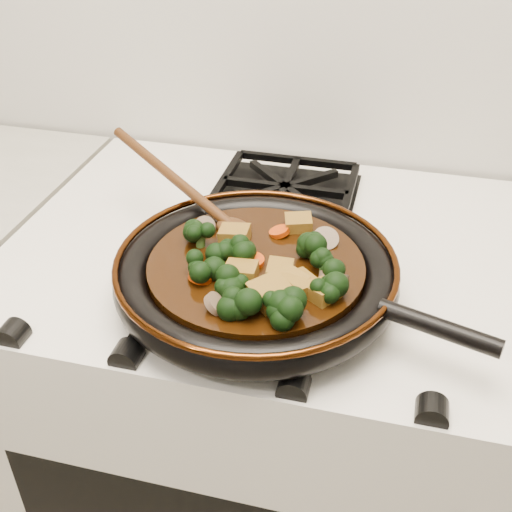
# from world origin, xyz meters

# --- Properties ---
(stove) EXTENTS (0.76, 0.60, 0.90)m
(stove) POSITION_xyz_m (0.00, 1.69, 0.45)
(stove) COLOR white
(stove) RESTS_ON ground
(burner_grate_front) EXTENTS (0.23, 0.23, 0.03)m
(burner_grate_front) POSITION_xyz_m (0.00, 1.55, 0.91)
(burner_grate_front) COLOR black
(burner_grate_front) RESTS_ON stove
(burner_grate_back) EXTENTS (0.23, 0.23, 0.03)m
(burner_grate_back) POSITION_xyz_m (0.00, 1.83, 0.91)
(burner_grate_back) COLOR black
(burner_grate_back) RESTS_ON stove
(skillet) EXTENTS (0.48, 0.37, 0.05)m
(skillet) POSITION_xyz_m (0.02, 1.56, 0.94)
(skillet) COLOR black
(skillet) RESTS_ON burner_grate_front
(braising_sauce) EXTENTS (0.28, 0.28, 0.02)m
(braising_sauce) POSITION_xyz_m (0.02, 1.56, 0.95)
(braising_sauce) COLOR black
(braising_sauce) RESTS_ON skillet
(tofu_cube_0) EXTENTS (0.04, 0.04, 0.03)m
(tofu_cube_0) POSITION_xyz_m (-0.02, 1.60, 0.97)
(tofu_cube_0) COLOR brown
(tofu_cube_0) RESTS_ON braising_sauce
(tofu_cube_1) EXTENTS (0.05, 0.05, 0.02)m
(tofu_cube_1) POSITION_xyz_m (0.11, 1.51, 0.97)
(tofu_cube_1) COLOR brown
(tofu_cube_1) RESTS_ON braising_sauce
(tofu_cube_2) EXTENTS (0.05, 0.05, 0.02)m
(tofu_cube_2) POSITION_xyz_m (0.07, 1.52, 0.97)
(tofu_cube_2) COLOR brown
(tofu_cube_2) RESTS_ON braising_sauce
(tofu_cube_3) EXTENTS (0.07, 0.07, 0.03)m
(tofu_cube_3) POSITION_xyz_m (0.06, 1.49, 0.97)
(tofu_cube_3) COLOR brown
(tofu_cube_3) RESTS_ON braising_sauce
(tofu_cube_4) EXTENTS (0.04, 0.04, 0.02)m
(tofu_cube_4) POSITION_xyz_m (0.06, 1.65, 0.97)
(tofu_cube_4) COLOR brown
(tofu_cube_4) RESTS_ON braising_sauce
(tofu_cube_5) EXTENTS (0.03, 0.04, 0.02)m
(tofu_cube_5) POSITION_xyz_m (0.05, 1.54, 0.97)
(tofu_cube_5) COLOR brown
(tofu_cube_5) RESTS_ON braising_sauce
(tofu_cube_6) EXTENTS (0.04, 0.04, 0.03)m
(tofu_cube_6) POSITION_xyz_m (0.01, 1.52, 0.97)
(tofu_cube_6) COLOR brown
(tofu_cube_6) RESTS_ON braising_sauce
(tofu_cube_7) EXTENTS (0.05, 0.05, 0.02)m
(tofu_cube_7) POSITION_xyz_m (0.08, 1.52, 0.97)
(tofu_cube_7) COLOR brown
(tofu_cube_7) RESTS_ON braising_sauce
(broccoli_floret_0) EXTENTS (0.08, 0.08, 0.06)m
(broccoli_floret_0) POSITION_xyz_m (-0.01, 1.57, 0.97)
(broccoli_floret_0) COLOR black
(broccoli_floret_0) RESTS_ON braising_sauce
(broccoli_floret_1) EXTENTS (0.08, 0.09, 0.08)m
(broccoli_floret_1) POSITION_xyz_m (-0.06, 1.58, 0.97)
(broccoli_floret_1) COLOR black
(broccoli_floret_1) RESTS_ON braising_sauce
(broccoli_floret_2) EXTENTS (0.07, 0.06, 0.06)m
(broccoli_floret_2) POSITION_xyz_m (-0.02, 1.56, 0.97)
(broccoli_floret_2) COLOR black
(broccoli_floret_2) RESTS_ON braising_sauce
(broccoli_floret_3) EXTENTS (0.07, 0.07, 0.07)m
(broccoli_floret_3) POSITION_xyz_m (0.07, 1.46, 0.97)
(broccoli_floret_3) COLOR black
(broccoli_floret_3) RESTS_ON braising_sauce
(broccoli_floret_4) EXTENTS (0.09, 0.08, 0.07)m
(broccoli_floret_4) POSITION_xyz_m (-0.04, 1.51, 0.97)
(broccoli_floret_4) COLOR black
(broccoli_floret_4) RESTS_ON braising_sauce
(broccoli_floret_5) EXTENTS (0.08, 0.09, 0.07)m
(broccoli_floret_5) POSITION_xyz_m (0.12, 1.51, 0.97)
(broccoli_floret_5) COLOR black
(broccoli_floret_5) RESTS_ON braising_sauce
(broccoli_floret_6) EXTENTS (0.09, 0.09, 0.07)m
(broccoli_floret_6) POSITION_xyz_m (0.08, 1.59, 0.97)
(broccoli_floret_6) COLOR black
(broccoli_floret_6) RESTS_ON braising_sauce
(broccoli_floret_7) EXTENTS (0.08, 0.09, 0.07)m
(broccoli_floret_7) POSITION_xyz_m (0.11, 1.56, 0.97)
(broccoli_floret_7) COLOR black
(broccoli_floret_7) RESTS_ON braising_sauce
(broccoli_floret_8) EXTENTS (0.09, 0.09, 0.07)m
(broccoli_floret_8) POSITION_xyz_m (0.03, 1.46, 0.97)
(broccoli_floret_8) COLOR black
(broccoli_floret_8) RESTS_ON braising_sauce
(broccoli_floret_9) EXTENTS (0.09, 0.09, 0.07)m
(broccoli_floret_9) POSITION_xyz_m (0.01, 1.49, 0.97)
(broccoli_floret_9) COLOR black
(broccoli_floret_9) RESTS_ON braising_sauce
(carrot_coin_0) EXTENTS (0.03, 0.03, 0.02)m
(carrot_coin_0) POSITION_xyz_m (-0.04, 1.51, 0.96)
(carrot_coin_0) COLOR #C23705
(carrot_coin_0) RESTS_ON braising_sauce
(carrot_coin_1) EXTENTS (0.03, 0.03, 0.02)m
(carrot_coin_1) POSITION_xyz_m (0.03, 1.63, 0.96)
(carrot_coin_1) COLOR #C23705
(carrot_coin_1) RESTS_ON braising_sauce
(carrot_coin_2) EXTENTS (0.03, 0.03, 0.02)m
(carrot_coin_2) POSITION_xyz_m (-0.00, 1.54, 0.96)
(carrot_coin_2) COLOR #C23705
(carrot_coin_2) RESTS_ON braising_sauce
(carrot_coin_3) EXTENTS (0.03, 0.03, 0.01)m
(carrot_coin_3) POSITION_xyz_m (0.02, 1.56, 0.96)
(carrot_coin_3) COLOR #C23705
(carrot_coin_3) RESTS_ON braising_sauce
(mushroom_slice_0) EXTENTS (0.04, 0.03, 0.03)m
(mushroom_slice_0) POSITION_xyz_m (0.12, 1.54, 0.97)
(mushroom_slice_0) COLOR brown
(mushroom_slice_0) RESTS_ON braising_sauce
(mushroom_slice_1) EXTENTS (0.03, 0.03, 0.03)m
(mushroom_slice_1) POSITION_xyz_m (-0.07, 1.61, 0.97)
(mushroom_slice_1) COLOR brown
(mushroom_slice_1) RESTS_ON braising_sauce
(mushroom_slice_2) EXTENTS (0.03, 0.04, 0.03)m
(mushroom_slice_2) POSITION_xyz_m (-0.00, 1.46, 0.97)
(mushroom_slice_2) COLOR brown
(mushroom_slice_2) RESTS_ON braising_sauce
(mushroom_slice_3) EXTENTS (0.04, 0.04, 0.02)m
(mushroom_slice_3) POSITION_xyz_m (0.10, 1.62, 0.97)
(mushroom_slice_3) COLOR brown
(mushroom_slice_3) RESTS_ON braising_sauce
(wooden_spoon) EXTENTS (0.16, 0.11, 0.27)m
(wooden_spoon) POSITION_xyz_m (-0.10, 1.67, 0.98)
(wooden_spoon) COLOR #46250F
(wooden_spoon) RESTS_ON braising_sauce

